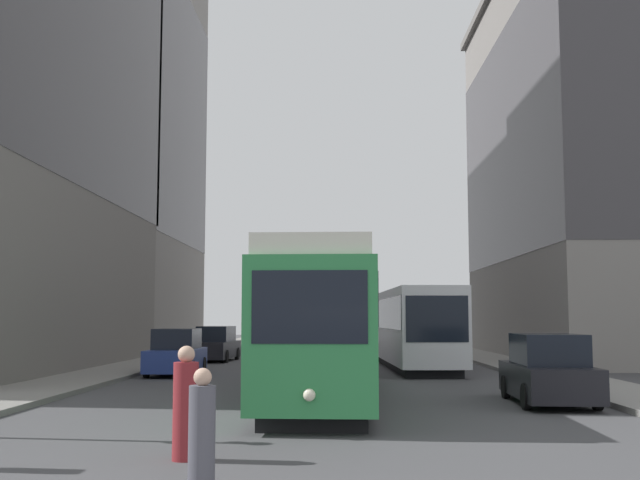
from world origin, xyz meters
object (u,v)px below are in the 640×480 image
at_px(parked_car_right_far, 548,371).
at_px(pedestrian_crossing_far, 202,433).
at_px(parked_car_left_mid, 216,345).
at_px(pedestrian_crossing_near, 186,407).
at_px(transit_bus, 413,325).
at_px(parked_car_left_near, 176,354).
at_px(streetcar, 327,323).

xyz_separation_m(parked_car_right_far, pedestrian_crossing_far, (-7.32, -10.42, -0.11)).
xyz_separation_m(parked_car_left_mid, pedestrian_crossing_far, (4.53, -30.90, -0.11)).
height_order(parked_car_left_mid, parked_car_right_far, same).
bearing_deg(pedestrian_crossing_near, parked_car_left_mid, 49.37).
xyz_separation_m(transit_bus, parked_car_left_near, (-9.78, -4.25, -1.10)).
bearing_deg(parked_car_left_near, streetcar, -57.22).
relative_size(streetcar, transit_bus, 1.09).
distance_m(transit_bus, parked_car_right_far, 14.69).
bearing_deg(streetcar, parked_car_left_near, 125.54).
relative_size(streetcar, pedestrian_crossing_far, 9.03).
bearing_deg(parked_car_right_far, parked_car_left_near, -38.67).
xyz_separation_m(transit_bus, pedestrian_crossing_far, (-5.25, -24.92, -1.21)).
xyz_separation_m(transit_bus, parked_car_left_mid, (-9.78, 5.98, -1.10)).
relative_size(transit_bus, parked_car_left_near, 3.02).
bearing_deg(parked_car_right_far, parked_car_left_mid, -57.77).
xyz_separation_m(pedestrian_crossing_near, pedestrian_crossing_far, (0.63, -2.16, -0.10)).
height_order(streetcar, parked_car_left_mid, streetcar).
distance_m(parked_car_right_far, pedestrian_crossing_far, 12.73).
relative_size(parked_car_left_near, parked_car_right_far, 0.95).
xyz_separation_m(transit_bus, parked_car_right_far, (2.07, -14.50, -1.10)).
bearing_deg(transit_bus, parked_car_left_near, -158.52).
bearing_deg(parked_car_right_far, pedestrian_crossing_far, 57.11).
xyz_separation_m(streetcar, parked_car_left_near, (-6.06, 9.18, -1.26)).
height_order(streetcar, pedestrian_crossing_far, streetcar).
bearing_deg(pedestrian_crossing_far, streetcar, -38.77).
distance_m(streetcar, transit_bus, 13.94).
bearing_deg(transit_bus, parked_car_right_far, -83.90).
bearing_deg(parked_car_left_mid, parked_car_left_near, -86.78).
relative_size(transit_bus, parked_car_right_far, 2.87).
xyz_separation_m(parked_car_left_near, parked_car_left_mid, (0.00, 10.23, 0.00)).
relative_size(parked_car_left_near, pedestrian_crossing_far, 2.75).
distance_m(streetcar, parked_car_left_mid, 20.38).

